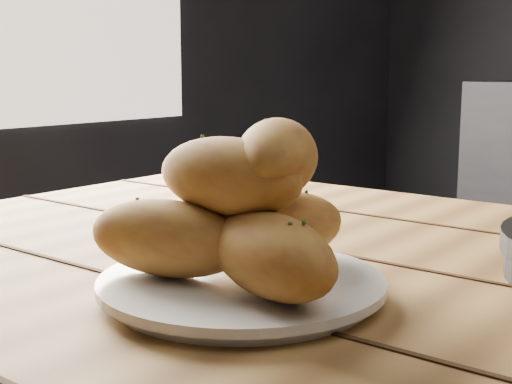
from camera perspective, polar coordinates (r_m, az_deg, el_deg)
name	(u,v)px	position (r m, az deg, el deg)	size (l,w,h in m)	color
plate	(242,286)	(0.62, -1.15, -7.56)	(0.25, 0.25, 0.02)	silver
bread_rolls	(242,211)	(0.61, -1.10, -1.53)	(0.27, 0.22, 0.14)	#B18431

